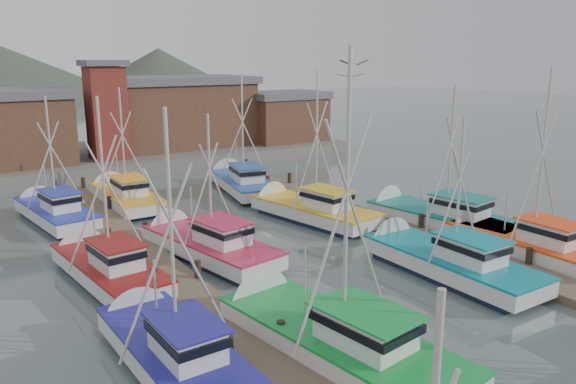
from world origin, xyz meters
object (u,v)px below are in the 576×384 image
lookout_tower (106,109)px  boat_4 (326,335)px  boat_8 (204,244)px  boat_12 (123,196)px

lookout_tower → boat_4: size_ratio=0.75×
boat_8 → boat_12: 12.42m
boat_12 → boat_8: bearing=-88.5°
lookout_tower → boat_4: (-2.70, -35.88, -4.86)m
lookout_tower → boat_12: lookout_tower is taller
boat_4 → boat_8: size_ratio=1.18×
boat_4 → boat_12: size_ratio=1.26×
boat_8 → boat_12: size_ratio=1.06×
lookout_tower → boat_4: bearing=-94.3°
boat_4 → boat_8: bearing=79.0°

